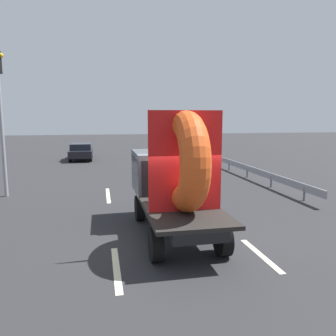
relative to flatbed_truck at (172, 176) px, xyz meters
name	(u,v)px	position (x,y,z in m)	size (l,w,h in m)	color
ground_plane	(178,238)	(0.03, -0.68, -1.72)	(120.00, 120.00, 0.00)	#28282B
flatbed_truck	(172,176)	(0.00, 0.00, 0.00)	(2.02, 5.39, 3.63)	black
distant_sedan	(81,151)	(-3.62, 18.48, -0.99)	(1.78, 4.16, 1.36)	black
traffic_light	(0,104)	(-6.20, 5.91, 2.28)	(0.42, 0.36, 6.18)	gray
guardrail	(259,172)	(6.20, 6.75, -1.20)	(0.10, 11.13, 0.71)	gray
lane_dash_left_near	(116,268)	(-1.81, -2.29, -1.72)	(2.44, 0.16, 0.01)	beige
lane_dash_left_far	(108,195)	(-1.81, 5.20, -1.72)	(2.90, 0.16, 0.01)	beige
lane_dash_right_near	(261,255)	(1.81, -2.25, -1.72)	(2.14, 0.16, 0.01)	beige
lane_dash_right_far	(184,189)	(1.81, 5.75, -1.72)	(2.97, 0.16, 0.01)	beige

